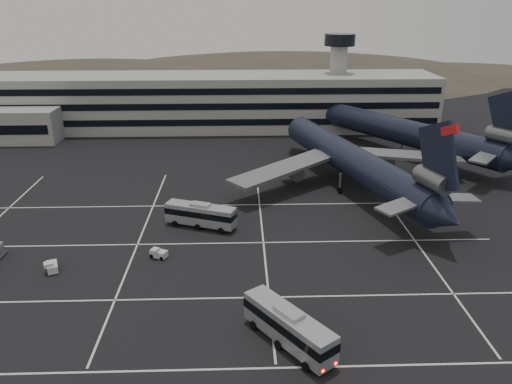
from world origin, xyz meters
TOP-DOWN VIEW (x-y plane):
  - ground at (0.00, 0.00)m, footprint 260.00×260.00m
  - lane_markings at (0.95, 0.72)m, footprint 90.00×55.62m
  - terminal at (-2.95, 71.14)m, footprint 125.00×26.00m
  - hills at (17.99, 170.00)m, footprint 352.00×180.00m
  - trijet_main at (29.24, 25.29)m, footprint 45.48×56.57m
  - trijet_far at (45.34, 45.27)m, footprint 37.55×50.99m
  - bus_near at (13.47, -18.48)m, footprint 8.98×10.91m
  - bus_far at (2.68, 9.63)m, footprint 11.16×6.31m
  - tug_a at (-15.48, -3.14)m, footprint 2.19×2.68m
  - tug_b at (-2.28, 0.09)m, footprint 2.56×2.17m

SIDE VIEW (x-z plane):
  - hills at x=17.99m, z-range -34.07..9.93m
  - ground at x=0.00m, z-range 0.00..0.00m
  - lane_markings at x=0.95m, z-range 0.00..0.01m
  - tug_b at x=-2.28m, z-range -0.08..1.34m
  - tug_a at x=-15.48m, z-range -0.08..1.41m
  - bus_far at x=2.68m, z-range 0.18..4.06m
  - bus_near at x=13.47m, z-range 0.19..4.27m
  - trijet_main at x=29.24m, z-range -3.79..14.29m
  - trijet_far at x=45.34m, z-range -3.61..14.47m
  - terminal at x=-2.95m, z-range -5.07..18.93m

